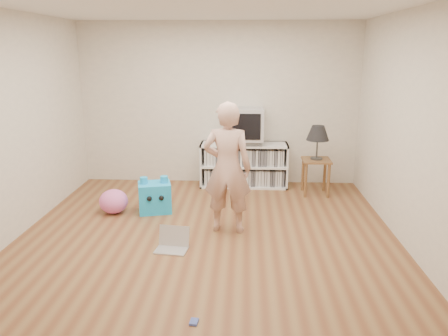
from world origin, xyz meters
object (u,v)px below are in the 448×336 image
at_px(crt_tv, 244,124).
at_px(side_table, 316,168).
at_px(dvd_deck, 244,142).
at_px(person, 227,168).
at_px(plush_pink, 114,201).
at_px(table_lamp, 318,134).
at_px(plush_blue, 155,197).
at_px(laptop, 173,243).
at_px(media_unit, 244,165).

height_order(crt_tv, side_table, crt_tv).
xyz_separation_m(dvd_deck, person, (-0.19, -1.85, 0.06)).
distance_m(side_table, plush_pink, 3.03).
bearing_deg(crt_tv, side_table, -18.43).
bearing_deg(person, table_lamp, -125.03).
xyz_separation_m(plush_blue, plush_pink, (-0.55, -0.08, -0.05)).
distance_m(crt_tv, table_lamp, 1.16).
xyz_separation_m(crt_tv, table_lamp, (1.10, -0.37, -0.08)).
bearing_deg(laptop, crt_tv, 79.49).
distance_m(plush_blue, plush_pink, 0.56).
xyz_separation_m(table_lamp, person, (-1.29, -1.48, -0.15)).
distance_m(media_unit, side_table, 1.17).
xyz_separation_m(table_lamp, plush_pink, (-2.86, -0.96, -0.78)).
relative_size(table_lamp, person, 0.32).
xyz_separation_m(crt_tv, laptop, (-0.78, -2.40, -0.95)).
height_order(crt_tv, person, person).
relative_size(media_unit, dvd_deck, 3.11).
relative_size(crt_tv, plush_blue, 1.20).
height_order(side_table, plush_blue, side_table).
bearing_deg(laptop, table_lamp, 54.68).
relative_size(side_table, laptop, 1.44).
bearing_deg(person, side_table, -125.03).
bearing_deg(plush_blue, table_lamp, 6.63).
height_order(side_table, person, person).
distance_m(side_table, laptop, 2.79).
bearing_deg(media_unit, crt_tv, -90.00).
distance_m(media_unit, table_lamp, 1.31).
height_order(media_unit, dvd_deck, dvd_deck).
bearing_deg(side_table, plush_pink, -161.38).
xyz_separation_m(dvd_deck, plush_blue, (-1.21, -1.26, -0.52)).
distance_m(crt_tv, plush_pink, 2.37).
distance_m(person, plush_blue, 1.32).
height_order(dvd_deck, table_lamp, table_lamp).
relative_size(laptop, plush_pink, 0.99).
height_order(media_unit, person, person).
height_order(dvd_deck, plush_pink, dvd_deck).
bearing_deg(person, crt_tv, -89.89).
xyz_separation_m(media_unit, side_table, (1.10, -0.39, 0.07)).
relative_size(media_unit, crt_tv, 2.33).
relative_size(plush_blue, plush_pink, 1.30).
relative_size(dvd_deck, plush_pink, 1.17).
distance_m(dvd_deck, plush_pink, 2.28).
xyz_separation_m(media_unit, laptop, (-0.78, -2.42, -0.28)).
xyz_separation_m(crt_tv, plush_blue, (-1.21, -1.25, -0.81)).
relative_size(person, laptop, 4.17).
bearing_deg(dvd_deck, crt_tv, -90.00).
distance_m(media_unit, plush_pink, 2.22).
relative_size(dvd_deck, table_lamp, 0.87).
bearing_deg(plush_pink, dvd_deck, 37.17).
distance_m(table_lamp, plush_pink, 3.12).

